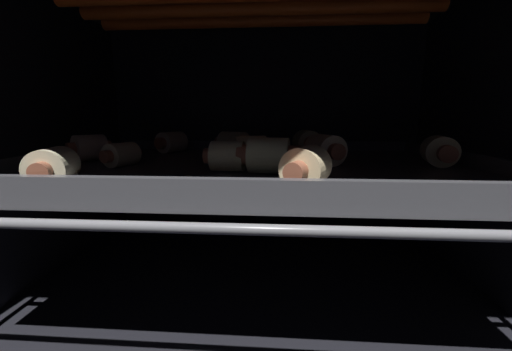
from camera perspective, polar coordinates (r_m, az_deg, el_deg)
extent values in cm
cube|color=black|center=(39.12, -0.23, -20.51)|extent=(55.18, 42.53, 1.20)
cube|color=black|center=(54.07, 1.39, 8.32)|extent=(55.18, 1.20, 34.72)
cube|color=black|center=(44.52, -37.65, 5.52)|extent=(1.20, 40.13, 34.72)
cube|color=black|center=(41.42, 40.46, 4.94)|extent=(1.20, 40.13, 34.72)
cylinder|color=#F25919|center=(39.81, 0.27, 29.25)|extent=(42.22, 1.63, 1.63)
cylinder|color=#F25919|center=(44.02, 0.69, 27.44)|extent=(42.22, 1.63, 1.63)
cylinder|color=slate|center=(43.51, -34.93, 0.66)|extent=(0.68, 39.33, 0.68)
cylinder|color=slate|center=(40.59, 37.34, -0.22)|extent=(0.68, 39.33, 0.68)
cylinder|color=slate|center=(17.44, -4.49, -10.15)|extent=(49.66, 0.68, 0.68)
cylinder|color=slate|center=(22.06, -2.61, -5.58)|extent=(49.66, 0.68, 0.68)
cylinder|color=slate|center=(26.78, -1.41, -2.61)|extent=(49.66, 0.68, 0.68)
cylinder|color=slate|center=(31.56, -0.57, -0.53)|extent=(49.66, 0.68, 0.68)
cylinder|color=slate|center=(36.38, 0.04, 1.01)|extent=(49.66, 0.68, 0.68)
cylinder|color=slate|center=(41.22, 0.51, 2.18)|extent=(49.66, 0.68, 0.68)
cylinder|color=slate|center=(46.08, 0.89, 3.10)|extent=(49.66, 0.68, 0.68)
cylinder|color=slate|center=(50.95, 1.19, 3.85)|extent=(49.66, 0.68, 0.68)
cube|color=#4C4C51|center=(33.84, -0.25, 1.57)|extent=(46.71, 31.46, 0.85)
cube|color=#4C4C51|center=(18.66, -3.73, -2.67)|extent=(46.71, 0.80, 1.39)
cube|color=#4C4C51|center=(48.88, 1.09, 5.77)|extent=(46.71, 0.80, 1.39)
cube|color=#4C4C51|center=(42.12, -33.23, 3.17)|extent=(0.80, 31.46, 1.39)
cube|color=#4C4C51|center=(39.34, 35.38, 2.51)|extent=(0.80, 31.46, 1.39)
cylinder|color=beige|center=(35.55, -1.20, 5.17)|extent=(4.62, 4.20, 3.02)
cylinder|color=#9E563D|center=(36.30, 2.43, 5.28)|extent=(1.46, 1.69, 1.42)
cylinder|color=#9E563D|center=(34.94, -4.98, 5.03)|extent=(1.46, 1.69, 1.42)
cylinder|color=beige|center=(27.65, 2.47, 3.82)|extent=(4.06, 3.80, 3.32)
cylinder|color=#9E563D|center=(27.35, 7.35, 3.66)|extent=(1.37, 2.11, 1.97)
cylinder|color=#9E563D|center=(28.14, -2.29, 3.94)|extent=(1.37, 2.11, 1.97)
cylinder|color=beige|center=(43.82, -4.29, 6.29)|extent=(4.96, 4.64, 3.12)
cylinder|color=#9E563D|center=(42.34, -1.56, 6.16)|extent=(1.68, 1.82, 1.48)
cylinder|color=#9E563D|center=(45.39, -6.84, 6.40)|extent=(1.68, 1.82, 1.48)
cylinder|color=beige|center=(34.04, 12.97, 4.87)|extent=(4.40, 4.70, 3.29)
cylinder|color=#9E563D|center=(31.98, 15.04, 4.40)|extent=(1.93, 1.50, 1.70)
cylinder|color=#9E563D|center=(36.13, 11.14, 5.28)|extent=(1.93, 1.50, 1.70)
cylinder|color=beige|center=(41.16, -29.12, 4.64)|extent=(4.43, 4.46, 3.10)
cylinder|color=#9E563D|center=(40.53, -31.80, 4.30)|extent=(1.70, 1.56, 1.53)
cylinder|color=#9E563D|center=(41.89, -26.53, 4.95)|extent=(1.70, 1.56, 1.53)
cylinder|color=beige|center=(21.98, 9.50, 1.52)|extent=(4.02, 3.96, 3.07)
cylinder|color=#9E563D|center=(20.06, 7.57, 0.68)|extent=(1.77, 1.66, 1.41)
cylinder|color=#9E563D|center=(23.93, 11.11, 2.22)|extent=(1.77, 1.66, 1.41)
cylinder|color=beige|center=(27.35, -34.24, 1.38)|extent=(3.79, 4.19, 2.87)
cylinder|color=#9E563D|center=(29.35, -32.80, 2.06)|extent=(1.50, 1.18, 1.32)
cylinder|color=#9E563D|center=(25.37, -35.90, 0.59)|extent=(1.50, 1.18, 1.32)
cylinder|color=beige|center=(43.36, 9.68, 6.28)|extent=(3.97, 4.44, 3.36)
cylinder|color=#9E563D|center=(45.81, 8.85, 6.54)|extent=(2.10, 1.46, 1.93)
cylinder|color=#9E563D|center=(40.91, 10.61, 5.98)|extent=(2.10, 1.46, 1.93)
cylinder|color=beige|center=(46.83, -15.77, 6.16)|extent=(4.31, 4.75, 3.04)
cylinder|color=#9E563D|center=(45.14, -17.79, 5.89)|extent=(1.84, 1.39, 1.66)
cylinder|color=#9E563D|center=(48.56, -13.90, 6.41)|extent=(1.84, 1.39, 1.66)
cylinder|color=beige|center=(29.00, -5.39, 3.71)|extent=(3.32, 3.12, 2.91)
cylinder|color=#9E563D|center=(28.61, -1.63, 3.65)|extent=(0.84, 1.58, 1.54)
cylinder|color=#9E563D|center=(29.50, -9.04, 3.74)|extent=(0.84, 1.58, 1.54)
cylinder|color=beige|center=(34.88, -24.25, 3.67)|extent=(3.38, 3.77, 2.51)
cylinder|color=#9E563D|center=(33.61, -26.63, 3.24)|extent=(1.45, 1.09, 1.29)
cylinder|color=#9E563D|center=(36.21, -22.05, 4.07)|extent=(1.45, 1.09, 1.29)
cylinder|color=beige|center=(37.31, 31.88, 3.93)|extent=(4.06, 4.38, 3.19)
cylinder|color=#9E563D|center=(35.01, 32.66, 3.49)|extent=(1.93, 1.49, 1.71)
cylinder|color=#9E563D|center=(39.61, 31.18, 4.31)|extent=(1.93, 1.49, 1.71)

